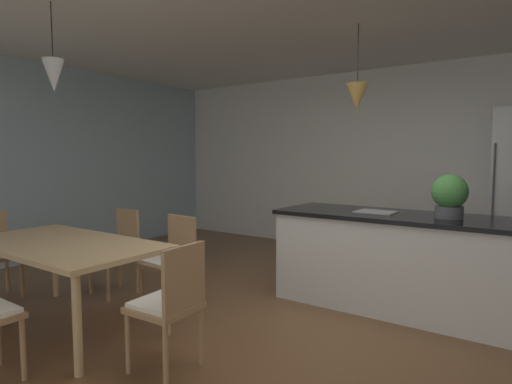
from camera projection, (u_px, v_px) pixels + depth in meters
The scene contains 11 objects.
ground_plane at pixel (292, 335), 3.43m from camera, with size 10.00×8.40×0.04m, color brown.
wall_back_kitchen at pixel (407, 162), 5.98m from camera, with size 10.00×0.12×2.70m, color silver.
window_wall_left_glazing at pixel (30, 163), 5.63m from camera, with size 0.06×8.40×2.70m, color #9EB7C6.
dining_table at pixel (62, 250), 3.48m from camera, with size 1.79×0.94×0.73m.
chair_kitchen_end at pixel (170, 302), 2.78m from camera, with size 0.42×0.42×0.87m.
chair_far_left at pixel (117, 248), 4.41m from camera, with size 0.43×0.43×0.87m.
chair_far_right at pixel (171, 259), 3.95m from camera, with size 0.43×0.43×0.87m.
kitchen_island at pixel (399, 261), 3.93m from camera, with size 2.30×0.83×0.91m.
pendant_over_table at pixel (54, 76), 3.47m from camera, with size 0.18×0.18×0.73m.
pendant_over_island_main at pixel (357, 97), 4.06m from camera, with size 0.21×0.21×0.82m.
potted_plant_on_island at pixel (450, 195), 3.64m from camera, with size 0.30×0.30×0.38m.
Camera 1 is at (1.66, -2.89, 1.44)m, focal length 29.47 mm.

